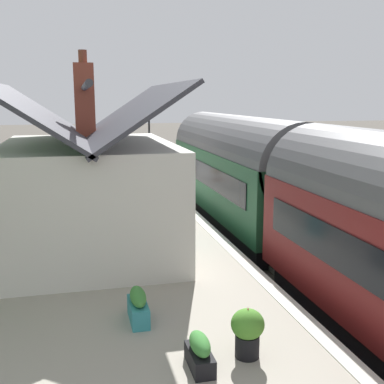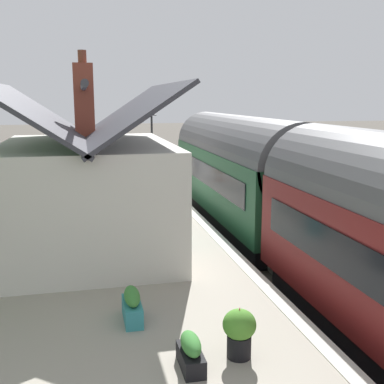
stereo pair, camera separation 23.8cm
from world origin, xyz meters
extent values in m
plane|color=#4C473F|center=(0.00, 0.00, 0.00)|extent=(160.00, 160.00, 0.00)
cube|color=#A39B8C|center=(0.00, 4.35, 0.45)|extent=(32.00, 6.70, 0.89)
cube|color=beige|center=(0.00, 1.18, 0.90)|extent=(32.00, 0.36, 0.02)
cube|color=gray|center=(0.00, -1.62, 0.07)|extent=(52.00, 0.08, 0.14)
cube|color=gray|center=(0.00, -0.18, 0.07)|extent=(52.00, 0.08, 0.14)
cube|color=black|center=(-0.49, -0.90, 0.35)|extent=(9.91, 2.29, 0.70)
cube|color=#1E4C2D|center=(-0.49, -0.90, 1.85)|extent=(10.77, 2.70, 2.30)
cylinder|color=#515154|center=(-0.49, -0.90, 3.00)|extent=(10.77, 2.65, 2.65)
cube|color=black|center=(-0.49, 0.47, 2.14)|extent=(9.16, 0.03, 0.80)
cylinder|color=black|center=(2.74, -0.90, 0.35)|extent=(0.70, 2.16, 0.70)
cylinder|color=black|center=(-3.72, -0.90, 0.35)|extent=(0.70, 2.16, 0.70)
cube|color=black|center=(4.92, -0.90, 2.25)|extent=(0.04, 2.16, 0.90)
cylinder|color=#F2EDCC|center=(4.94, -0.90, 1.27)|extent=(0.06, 0.24, 0.24)
cube|color=red|center=(4.98, -0.90, 0.82)|extent=(0.16, 2.56, 0.24)
cube|color=black|center=(-10.99, 0.47, 2.14)|extent=(7.84, 0.03, 0.80)
cylinder|color=black|center=(-8.22, -0.90, 0.35)|extent=(0.70, 2.16, 0.70)
cube|color=silver|center=(-4.91, 4.89, 2.35)|extent=(6.08, 4.37, 2.91)
cube|color=#38383F|center=(-4.91, 3.80, 4.52)|extent=(6.58, 2.45, 1.66)
cube|color=#38383F|center=(-4.91, 5.98, 4.52)|extent=(6.58, 2.45, 1.66)
cylinder|color=#38383F|center=(-4.91, 4.89, 5.24)|extent=(6.58, 0.16, 0.16)
cube|color=brown|center=(-3.58, 4.89, 4.86)|extent=(0.56, 0.56, 2.13)
cylinder|color=brown|center=(-3.58, 4.89, 6.11)|extent=(0.24, 0.24, 0.36)
cube|color=teal|center=(-5.16, 2.68, 1.94)|extent=(0.90, 0.06, 2.10)
cube|color=teal|center=(-6.56, 2.68, 2.59)|extent=(0.80, 0.05, 1.10)
cube|color=teal|center=(-3.76, 2.68, 2.59)|extent=(0.80, 0.05, 1.10)
cube|color=#26727F|center=(10.21, 3.92, 1.34)|extent=(1.42, 0.46, 0.06)
cube|color=#26727F|center=(10.21, 3.74, 1.57)|extent=(1.40, 0.16, 0.40)
cube|color=black|center=(9.65, 3.95, 1.11)|extent=(0.08, 0.36, 0.44)
cube|color=black|center=(10.77, 3.90, 1.11)|extent=(0.08, 0.36, 0.44)
cube|color=#26727F|center=(2.13, 3.80, 1.34)|extent=(1.40, 0.41, 0.06)
cube|color=#26727F|center=(2.13, 3.62, 1.57)|extent=(1.40, 0.11, 0.40)
cube|color=black|center=(1.57, 3.79, 1.11)|extent=(0.06, 0.36, 0.44)
cube|color=black|center=(2.69, 3.80, 1.11)|extent=(0.06, 0.36, 0.44)
cone|color=black|center=(6.06, 5.46, 1.04)|extent=(0.48, 0.48, 0.30)
cylinder|color=black|center=(6.06, 5.46, 0.92)|extent=(0.27, 0.27, 0.06)
ellipsoid|color=olive|center=(6.06, 5.46, 1.40)|extent=(0.59, 0.59, 0.49)
cone|color=#9E5138|center=(4.72, 2.61, 1.09)|extent=(0.33, 0.33, 0.39)
cylinder|color=#9E5138|center=(4.72, 2.61, 0.92)|extent=(0.18, 0.18, 0.06)
ellipsoid|color=olive|center=(4.72, 2.61, 1.41)|extent=(0.36, 0.36, 0.30)
cube|color=black|center=(-11.41, 3.51, 1.04)|extent=(0.76, 0.32, 0.29)
ellipsoid|color=#3D8438|center=(-11.41, 3.51, 1.30)|extent=(0.68, 0.29, 0.29)
cube|color=teal|center=(-9.62, 4.21, 1.08)|extent=(0.88, 0.32, 0.37)
ellipsoid|color=#3D8438|center=(-9.62, 4.21, 1.38)|extent=(0.79, 0.29, 0.29)
cylinder|color=gray|center=(11.39, 4.45, 1.08)|extent=(0.43, 0.43, 0.38)
ellipsoid|color=#4C8C2D|center=(11.39, 4.45, 1.45)|extent=(0.52, 0.52, 0.52)
cylinder|color=black|center=(-11.27, 2.69, 1.08)|extent=(0.39, 0.39, 0.37)
ellipsoid|color=#4C8C2D|center=(-11.27, 2.69, 1.45)|extent=(0.53, 0.53, 0.48)
cone|color=#ED274F|center=(-11.27, 2.69, 1.64)|extent=(0.10, 0.10, 0.21)
cylinder|color=black|center=(5.91, 1.59, 2.59)|extent=(0.10, 0.10, 3.40)
cylinder|color=black|center=(5.91, 1.59, 4.14)|extent=(0.05, 0.50, 0.05)
cube|color=beige|center=(5.91, 1.59, 4.43)|extent=(0.24, 0.24, 0.32)
cone|color=black|center=(5.91, 1.59, 4.65)|extent=(0.32, 0.32, 0.14)
cylinder|color=black|center=(6.72, 1.99, 1.44)|extent=(0.06, 0.06, 1.10)
cylinder|color=black|center=(7.32, 1.99, 1.44)|extent=(0.06, 0.06, 1.10)
cube|color=maroon|center=(7.02, 1.99, 2.21)|extent=(0.90, 0.06, 0.44)
cube|color=black|center=(7.02, 1.99, 2.21)|extent=(0.96, 0.03, 0.50)
camera|label=1|loc=(-17.88, 5.21, 4.94)|focal=44.87mm
camera|label=2|loc=(-17.93, 4.98, 4.94)|focal=44.87mm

